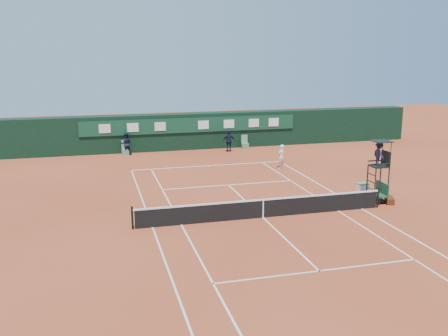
# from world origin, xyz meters

# --- Properties ---
(ground) EXTENTS (90.00, 90.00, 0.00)m
(ground) POSITION_xyz_m (0.00, 0.00, 0.00)
(ground) COLOR #A54627
(ground) RESTS_ON ground
(court_lines) EXTENTS (11.05, 23.85, 0.01)m
(court_lines) POSITION_xyz_m (0.00, 0.00, 0.01)
(court_lines) COLOR white
(court_lines) RESTS_ON ground
(tennis_net) EXTENTS (12.90, 0.10, 1.10)m
(tennis_net) POSITION_xyz_m (0.00, 0.00, 0.51)
(tennis_net) COLOR black
(tennis_net) RESTS_ON ground
(back_wall) EXTENTS (40.00, 1.65, 3.00)m
(back_wall) POSITION_xyz_m (0.00, 18.74, 1.51)
(back_wall) COLOR black
(back_wall) RESTS_ON ground
(linesman_chair_left) EXTENTS (0.55, 0.50, 1.15)m
(linesman_chair_left) POSITION_xyz_m (-5.50, 17.48, 0.32)
(linesman_chair_left) COLOR #537E5D
(linesman_chair_left) RESTS_ON ground
(linesman_chair_right) EXTENTS (0.55, 0.50, 1.15)m
(linesman_chair_right) POSITION_xyz_m (4.50, 17.48, 0.32)
(linesman_chair_right) COLOR #527E5F
(linesman_chair_right) RESTS_ON ground
(umpire_chair) EXTENTS (0.96, 0.95, 3.42)m
(umpire_chair) POSITION_xyz_m (6.84, 0.83, 2.46)
(umpire_chair) COLOR black
(umpire_chair) RESTS_ON ground
(player_bench) EXTENTS (0.56, 1.20, 1.10)m
(player_bench) POSITION_xyz_m (7.04, 0.84, 0.60)
(player_bench) COLOR #1B4327
(player_bench) RESTS_ON ground
(tennis_bag) EXTENTS (0.71, 0.98, 0.34)m
(tennis_bag) POSITION_xyz_m (7.46, 0.52, 0.17)
(tennis_bag) COLOR black
(tennis_bag) RESTS_ON ground
(cooler) EXTENTS (0.57, 0.57, 0.65)m
(cooler) POSITION_xyz_m (6.93, 2.49, 0.33)
(cooler) COLOR white
(cooler) RESTS_ON ground
(tennis_ball) EXTENTS (0.07, 0.07, 0.07)m
(tennis_ball) POSITION_xyz_m (-1.14, 7.86, 0.04)
(tennis_ball) COLOR #C5E936
(tennis_ball) RESTS_ON ground
(player) EXTENTS (0.74, 0.70, 1.69)m
(player) POSITION_xyz_m (4.79, 9.82, 0.85)
(player) COLOR white
(player) RESTS_ON ground
(ball_kid_left) EXTENTS (0.90, 0.72, 1.78)m
(ball_kid_left) POSITION_xyz_m (-5.41, 17.42, 0.89)
(ball_kid_left) COLOR black
(ball_kid_left) RESTS_ON ground
(ball_kid_right) EXTENTS (1.09, 0.55, 1.78)m
(ball_kid_right) POSITION_xyz_m (2.83, 16.51, 0.89)
(ball_kid_right) COLOR black
(ball_kid_right) RESTS_ON ground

